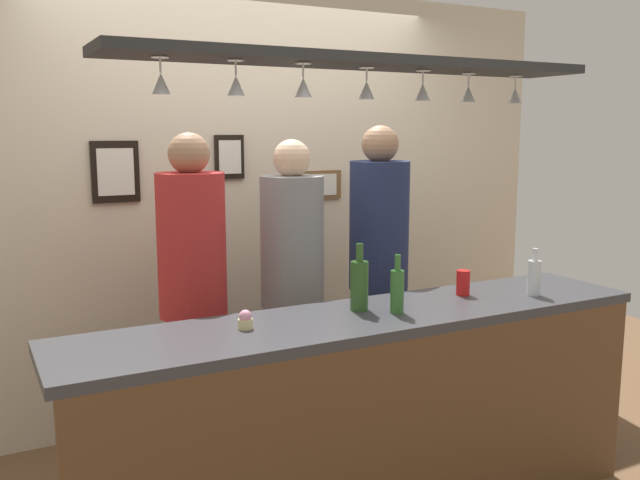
{
  "coord_description": "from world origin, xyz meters",
  "views": [
    {
      "loc": [
        -1.53,
        -2.81,
        1.75
      ],
      "look_at": [
        0.0,
        0.1,
        1.22
      ],
      "focal_mm": 38.39,
      "sensor_mm": 36.0,
      "label": 1
    }
  ],
  "objects_px": {
    "person_left_red_shirt": "(193,271)",
    "bottle_beer_green_import": "(397,290)",
    "bottle_champagne_green": "(359,284)",
    "picture_frame_lower_pair": "(320,185)",
    "picture_frame_crest": "(229,157)",
    "picture_frame_caricature": "(115,172)",
    "person_middle_grey_shirt": "(292,266)",
    "drink_can": "(463,283)",
    "bottle_soda_clear": "(534,276)",
    "cupcake": "(245,320)",
    "person_right_navy_shirt": "(379,249)"
  },
  "relations": [
    {
      "from": "person_left_red_shirt",
      "to": "bottle_beer_green_import",
      "type": "xyz_separation_m",
      "value": [
        0.66,
        -0.84,
        0.01
      ]
    },
    {
      "from": "bottle_champagne_green",
      "to": "picture_frame_lower_pair",
      "type": "bearing_deg",
      "value": 69.37
    },
    {
      "from": "bottle_champagne_green",
      "to": "bottle_beer_green_import",
      "type": "relative_size",
      "value": 1.15
    },
    {
      "from": "picture_frame_crest",
      "to": "picture_frame_caricature",
      "type": "xyz_separation_m",
      "value": [
        -0.67,
        0.0,
        -0.07
      ]
    },
    {
      "from": "picture_frame_lower_pair",
      "to": "person_middle_grey_shirt",
      "type": "bearing_deg",
      "value": -128.63
    },
    {
      "from": "bottle_champagne_green",
      "to": "drink_can",
      "type": "height_order",
      "value": "bottle_champagne_green"
    },
    {
      "from": "bottle_beer_green_import",
      "to": "person_left_red_shirt",
      "type": "bearing_deg",
      "value": 128.09
    },
    {
      "from": "bottle_soda_clear",
      "to": "bottle_beer_green_import",
      "type": "relative_size",
      "value": 0.88
    },
    {
      "from": "picture_frame_caricature",
      "to": "bottle_champagne_green",
      "type": "bearing_deg",
      "value": -59.86
    },
    {
      "from": "bottle_champagne_green",
      "to": "person_left_red_shirt",
      "type": "bearing_deg",
      "value": 126.78
    },
    {
      "from": "cupcake",
      "to": "picture_frame_caricature",
      "type": "xyz_separation_m",
      "value": [
        -0.22,
        1.37,
        0.53
      ]
    },
    {
      "from": "person_right_navy_shirt",
      "to": "bottle_champagne_green",
      "type": "height_order",
      "value": "person_right_navy_shirt"
    },
    {
      "from": "bottle_beer_green_import",
      "to": "picture_frame_crest",
      "type": "xyz_separation_m",
      "value": [
        -0.23,
        1.45,
        0.53
      ]
    },
    {
      "from": "bottle_champagne_green",
      "to": "drink_can",
      "type": "relative_size",
      "value": 2.46
    },
    {
      "from": "bottle_champagne_green",
      "to": "picture_frame_crest",
      "type": "xyz_separation_m",
      "value": [
        -0.11,
        1.33,
        0.51
      ]
    },
    {
      "from": "person_right_navy_shirt",
      "to": "picture_frame_caricature",
      "type": "distance_m",
      "value": 1.53
    },
    {
      "from": "person_middle_grey_shirt",
      "to": "bottle_champagne_green",
      "type": "distance_m",
      "value": 0.72
    },
    {
      "from": "person_middle_grey_shirt",
      "to": "person_right_navy_shirt",
      "type": "xyz_separation_m",
      "value": [
        0.55,
        0.0,
        0.05
      ]
    },
    {
      "from": "person_left_red_shirt",
      "to": "cupcake",
      "type": "distance_m",
      "value": 0.76
    },
    {
      "from": "bottle_champagne_green",
      "to": "picture_frame_crest",
      "type": "distance_m",
      "value": 1.43
    },
    {
      "from": "bottle_soda_clear",
      "to": "bottle_beer_green_import",
      "type": "distance_m",
      "value": 0.77
    },
    {
      "from": "picture_frame_crest",
      "to": "bottle_champagne_green",
      "type": "bearing_deg",
      "value": -85.41
    },
    {
      "from": "bottle_soda_clear",
      "to": "cupcake",
      "type": "bearing_deg",
      "value": 175.28
    },
    {
      "from": "bottle_soda_clear",
      "to": "picture_frame_crest",
      "type": "height_order",
      "value": "picture_frame_crest"
    },
    {
      "from": "person_middle_grey_shirt",
      "to": "picture_frame_lower_pair",
      "type": "distance_m",
      "value": 0.87
    },
    {
      "from": "person_left_red_shirt",
      "to": "picture_frame_lower_pair",
      "type": "bearing_deg",
      "value": 30.42
    },
    {
      "from": "picture_frame_lower_pair",
      "to": "picture_frame_crest",
      "type": "bearing_deg",
      "value": 180.0
    },
    {
      "from": "bottle_champagne_green",
      "to": "person_right_navy_shirt",
      "type": "bearing_deg",
      "value": 52.07
    },
    {
      "from": "person_right_navy_shirt",
      "to": "picture_frame_caricature",
      "type": "relative_size",
      "value": 5.23
    },
    {
      "from": "bottle_champagne_green",
      "to": "bottle_beer_green_import",
      "type": "xyz_separation_m",
      "value": [
        0.12,
        -0.12,
        -0.01
      ]
    },
    {
      "from": "bottle_beer_green_import",
      "to": "drink_can",
      "type": "xyz_separation_m",
      "value": [
        0.47,
        0.12,
        -0.04
      ]
    },
    {
      "from": "drink_can",
      "to": "picture_frame_crest",
      "type": "xyz_separation_m",
      "value": [
        -0.7,
        1.33,
        0.57
      ]
    },
    {
      "from": "bottle_beer_green_import",
      "to": "picture_frame_crest",
      "type": "height_order",
      "value": "picture_frame_crest"
    },
    {
      "from": "person_middle_grey_shirt",
      "to": "bottle_champagne_green",
      "type": "height_order",
      "value": "person_middle_grey_shirt"
    },
    {
      "from": "person_left_red_shirt",
      "to": "bottle_champagne_green",
      "type": "distance_m",
      "value": 0.9
    },
    {
      "from": "bottle_soda_clear",
      "to": "cupcake",
      "type": "distance_m",
      "value": 1.45
    },
    {
      "from": "bottle_soda_clear",
      "to": "drink_can",
      "type": "bearing_deg",
      "value": 152.06
    },
    {
      "from": "bottle_beer_green_import",
      "to": "picture_frame_lower_pair",
      "type": "xyz_separation_m",
      "value": [
        0.38,
        1.45,
        0.34
      ]
    },
    {
      "from": "bottle_soda_clear",
      "to": "drink_can",
      "type": "relative_size",
      "value": 1.89
    },
    {
      "from": "person_left_red_shirt",
      "to": "picture_frame_caricature",
      "type": "distance_m",
      "value": 0.81
    },
    {
      "from": "bottle_beer_green_import",
      "to": "cupcake",
      "type": "distance_m",
      "value": 0.69
    },
    {
      "from": "bottle_soda_clear",
      "to": "bottle_beer_green_import",
      "type": "bearing_deg",
      "value": 177.33
    },
    {
      "from": "person_middle_grey_shirt",
      "to": "bottle_champagne_green",
      "type": "relative_size",
      "value": 5.68
    },
    {
      "from": "cupcake",
      "to": "picture_frame_crest",
      "type": "relative_size",
      "value": 0.3
    },
    {
      "from": "person_middle_grey_shirt",
      "to": "bottle_soda_clear",
      "type": "bearing_deg",
      "value": -44.98
    },
    {
      "from": "person_middle_grey_shirt",
      "to": "bottle_beer_green_import",
      "type": "bearing_deg",
      "value": -82.73
    },
    {
      "from": "bottle_champagne_green",
      "to": "bottle_soda_clear",
      "type": "bearing_deg",
      "value": -9.95
    },
    {
      "from": "bottle_soda_clear",
      "to": "drink_can",
      "type": "distance_m",
      "value": 0.34
    },
    {
      "from": "person_middle_grey_shirt",
      "to": "bottle_champagne_green",
      "type": "bearing_deg",
      "value": -91.05
    },
    {
      "from": "person_right_navy_shirt",
      "to": "picture_frame_lower_pair",
      "type": "distance_m",
      "value": 0.7
    }
  ]
}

